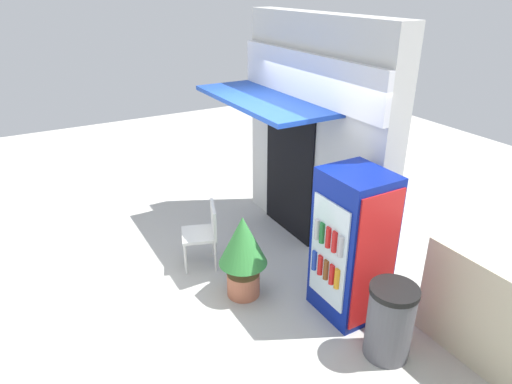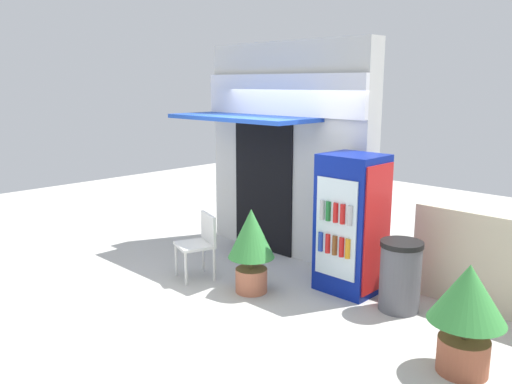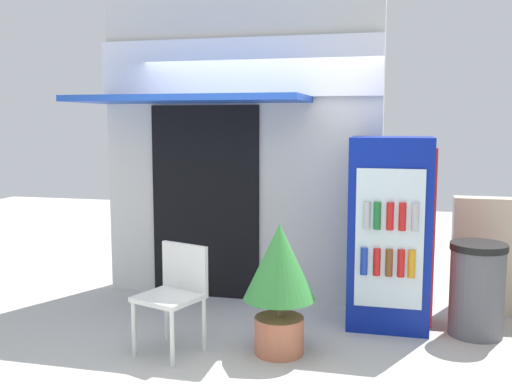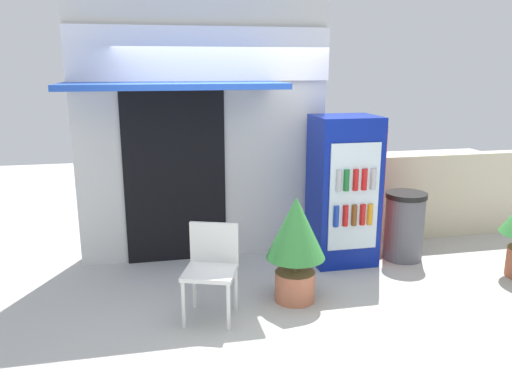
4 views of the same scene
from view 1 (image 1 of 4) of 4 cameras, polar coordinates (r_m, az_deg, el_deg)
ground at (r=6.18m, az=-2.57°, el=-9.99°), size 16.00×16.00×0.00m
storefront_building at (r=6.33m, az=7.02°, el=7.26°), size 2.97×1.27×3.18m
drink_cooler at (r=5.18m, az=11.92°, el=-6.60°), size 0.75×0.70×1.74m
plastic_chair at (r=6.12m, az=-6.41°, el=-4.76°), size 0.59×0.58×0.87m
potted_plant_near_shop at (r=5.43m, az=-1.65°, el=-7.12°), size 0.59×0.59×1.08m
trash_bin at (r=4.96m, az=16.39°, el=-15.27°), size 0.49×0.49×0.83m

